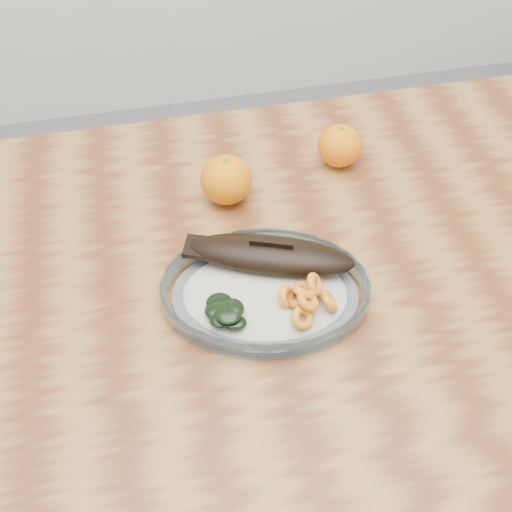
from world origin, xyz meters
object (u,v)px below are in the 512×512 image
Objects in this scene: dining_table at (261,323)px; plated_meal at (265,288)px; orange_left at (226,180)px; orange_right at (340,146)px.

plated_meal reaches higher than dining_table.
orange_right is at bearing 13.53° from orange_left.
orange_left is (-0.02, 0.18, 0.14)m from dining_table.
dining_table is at bearing -128.64° from orange_right.
orange_left reaches higher than plated_meal.
plated_meal is 8.34× the size of orange_right.
plated_meal is 7.53× the size of orange_left.
dining_table is 16.72× the size of orange_right.
orange_right is (0.18, 0.22, 0.13)m from dining_table.
orange_left reaches higher than orange_right.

